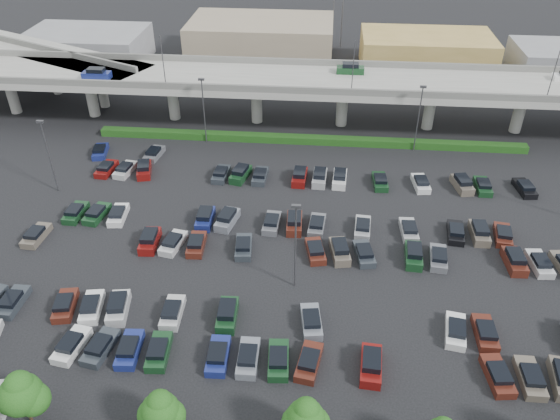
{
  "coord_description": "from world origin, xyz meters",
  "views": [
    {
      "loc": [
        2.33,
        -51.27,
        39.26
      ],
      "look_at": [
        -2.55,
        3.13,
        2.0
      ],
      "focal_mm": 35.0,
      "sensor_mm": 36.0,
      "label": 1
    }
  ],
  "objects": [
    {
      "name": "ground",
      "position": [
        0.0,
        0.0,
        0.0
      ],
      "size": [
        280.0,
        280.0,
        0.0
      ],
      "primitive_type": "plane",
      "color": "black"
    },
    {
      "name": "overpass",
      "position": [
        -0.25,
        32.01,
        6.97
      ],
      "size": [
        150.0,
        13.0,
        15.8
      ],
      "color": "gray",
      "rests_on": "ground"
    },
    {
      "name": "on_ramp",
      "position": [
        -52.1,
        43.05,
        6.86
      ],
      "size": [
        50.93,
        30.13,
        8.8
      ],
      "color": "gray",
      "rests_on": "ground"
    },
    {
      "name": "hedge",
      "position": [
        0.0,
        25.0,
        0.55
      ],
      "size": [
        66.0,
        1.6,
        1.1
      ],
      "primitive_type": "cube",
      "color": "#153D11",
      "rests_on": "ground"
    },
    {
      "name": "tree_row",
      "position": [
        0.7,
        -26.53,
        3.52
      ],
      "size": [
        65.07,
        3.66,
        5.94
      ],
      "color": "#332316",
      "rests_on": "ground"
    },
    {
      "name": "parked_cars",
      "position": [
        -1.0,
        -2.99,
        0.61
      ],
      "size": [
        63.01,
        41.68,
        1.67
      ],
      "color": "#521F16",
      "rests_on": "ground"
    },
    {
      "name": "light_poles",
      "position": [
        -4.13,
        2.0,
        6.24
      ],
      "size": [
        66.9,
        48.38,
        10.3
      ],
      "color": "#46464B",
      "rests_on": "ground"
    },
    {
      "name": "distant_buildings",
      "position": [
        12.38,
        61.81,
        3.74
      ],
      "size": [
        138.0,
        24.0,
        9.0
      ],
      "color": "gray",
      "rests_on": "ground"
    }
  ]
}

